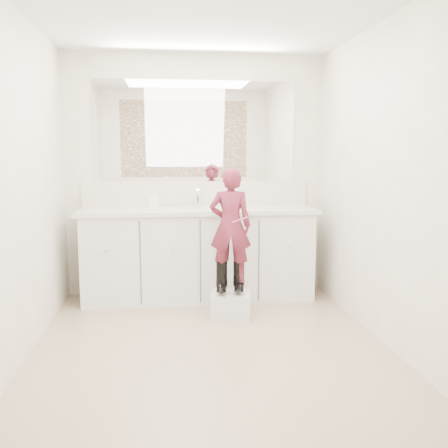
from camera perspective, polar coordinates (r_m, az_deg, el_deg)
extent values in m
plane|color=#8F755D|center=(3.86, -1.64, -13.51)|extent=(3.00, 3.00, 0.00)
plane|color=white|center=(3.72, -1.80, 23.36)|extent=(3.00, 3.00, 0.00)
plane|color=beige|center=(5.09, -3.21, 5.57)|extent=(2.60, 0.00, 2.60)
plane|color=beige|center=(2.11, 1.88, 2.22)|extent=(2.60, 0.00, 2.60)
plane|color=beige|center=(3.71, -22.17, 4.12)|extent=(0.00, 3.00, 3.00)
plane|color=beige|center=(3.93, 17.59, 4.51)|extent=(0.00, 3.00, 3.00)
cube|color=silver|center=(4.91, -2.94, -3.64)|extent=(2.20, 0.55, 0.85)
cube|color=beige|center=(4.83, -2.96, 1.51)|extent=(2.28, 0.58, 0.04)
cube|color=beige|center=(5.09, -3.18, 3.48)|extent=(2.28, 0.03, 0.25)
cube|color=white|center=(5.08, -3.24, 10.53)|extent=(2.00, 0.02, 1.00)
cube|color=#472819|center=(2.12, 1.90, 14.42)|extent=(2.00, 0.01, 1.20)
cylinder|color=silver|center=(4.98, -3.10, 2.52)|extent=(0.08, 0.08, 0.10)
imported|color=beige|center=(4.87, 1.87, 2.36)|extent=(0.12, 0.12, 0.09)
imported|color=white|center=(4.80, -8.06, 2.83)|extent=(0.09, 0.09, 0.20)
cube|color=silver|center=(4.41, 0.75, -9.24)|extent=(0.37, 0.32, 0.22)
imported|color=#A2324C|center=(4.27, 0.73, -0.17)|extent=(0.39, 0.28, 0.98)
cylinder|color=#D2517D|center=(4.20, 1.82, 0.49)|extent=(0.14, 0.03, 0.06)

